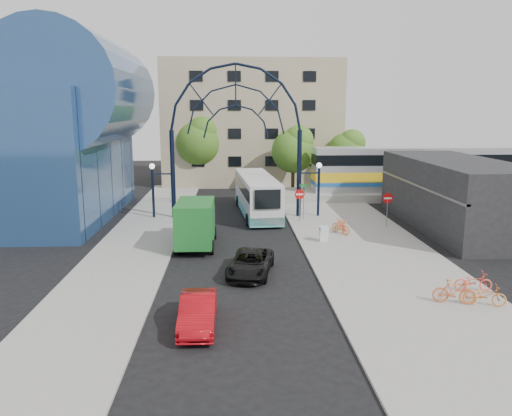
{
  "coord_description": "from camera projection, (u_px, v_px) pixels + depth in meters",
  "views": [
    {
      "loc": [
        -0.37,
        -25.26,
        8.62
      ],
      "look_at": [
        1.17,
        6.0,
        2.39
      ],
      "focal_mm": 35.0,
      "sensor_mm": 36.0,
      "label": 1
    }
  ],
  "objects": [
    {
      "name": "bike_far_b",
      "position": [
        454.0,
        292.0,
        22.07
      ],
      "size": [
        1.91,
        0.96,
        1.11
      ],
      "primitive_type": "imported",
      "rotation": [
        0.0,
        0.0,
        1.32
      ],
      "color": "#CB5928",
      "rests_on": "sidewalk_east"
    },
    {
      "name": "gateway_arch",
      "position": [
        236.0,
        110.0,
        38.49
      ],
      "size": [
        13.64,
        0.44,
        12.1
      ],
      "color": "black",
      "rests_on": "ground"
    },
    {
      "name": "train_platform",
      "position": [
        440.0,
        194.0,
        48.89
      ],
      "size": [
        32.0,
        5.0,
        0.8
      ],
      "primitive_type": "cube",
      "color": "gray",
      "rests_on": "ground"
    },
    {
      "name": "bike_far_c",
      "position": [
        473.0,
        282.0,
        23.6
      ],
      "size": [
        1.83,
        0.75,
        0.94
      ],
      "primitive_type": "imported",
      "rotation": [
        0.0,
        0.0,
        1.5
      ],
      "color": "#FB4A32",
      "rests_on": "sidewalk_east"
    },
    {
      "name": "commercial_block_east",
      "position": [
        455.0,
        194.0,
        36.53
      ],
      "size": [
        6.0,
        16.0,
        5.0
      ],
      "primitive_type": "cube",
      "color": "black",
      "rests_on": "ground"
    },
    {
      "name": "bike_near_a",
      "position": [
        342.0,
        225.0,
        35.11
      ],
      "size": [
        0.64,
        1.83,
        0.96
      ],
      "primitive_type": "imported",
      "rotation": [
        0.0,
        0.0,
        0.0
      ],
      "color": "#F74A31",
      "rests_on": "sidewalk_east"
    },
    {
      "name": "bike_near_b",
      "position": [
        341.0,
        226.0,
        34.51
      ],
      "size": [
        1.32,
        1.73,
        1.04
      ],
      "primitive_type": "imported",
      "rotation": [
        0.0,
        0.0,
        0.55
      ],
      "color": "orange",
      "rests_on": "sidewalk_east"
    },
    {
      "name": "transit_hall",
      "position": [
        41.0,
        134.0,
        39.1
      ],
      "size": [
        16.5,
        18.0,
        14.5
      ],
      "color": "navy",
      "rests_on": "ground"
    },
    {
      "name": "black_suv",
      "position": [
        250.0,
        263.0,
        26.29
      ],
      "size": [
        2.93,
        4.85,
        1.26
      ],
      "primitive_type": "imported",
      "rotation": [
        0.0,
        0.0,
        -0.2
      ],
      "color": "black",
      "rests_on": "ground"
    },
    {
      "name": "sandwich_board",
      "position": [
        324.0,
        232.0,
        32.43
      ],
      "size": [
        0.55,
        0.61,
        0.99
      ],
      "color": "white",
      "rests_on": "sidewalk_east"
    },
    {
      "name": "stop_sign",
      "position": [
        300.0,
        197.0,
        38.05
      ],
      "size": [
        0.8,
        0.07,
        2.5
      ],
      "color": "slate",
      "rests_on": "sidewalk_east"
    },
    {
      "name": "do_not_enter_sign",
      "position": [
        388.0,
        202.0,
        36.39
      ],
      "size": [
        0.76,
        0.07,
        2.48
      ],
      "color": "slate",
      "rests_on": "sidewalk_east"
    },
    {
      "name": "red_sedan",
      "position": [
        198.0,
        312.0,
        19.92
      ],
      "size": [
        1.4,
        4.02,
        1.32
      ],
      "primitive_type": "imported",
      "rotation": [
        0.0,
        0.0,
        -0.0
      ],
      "color": "#9E0910",
      "rests_on": "ground"
    },
    {
      "name": "sidewalk_east",
      "position": [
        368.0,
        250.0,
        30.74
      ],
      "size": [
        8.0,
        56.0,
        0.12
      ],
      "primitive_type": "cube",
      "color": "gray",
      "rests_on": "ground"
    },
    {
      "name": "city_bus",
      "position": [
        257.0,
        194.0,
        41.32
      ],
      "size": [
        3.5,
        11.73,
        3.18
      ],
      "rotation": [
        0.0,
        0.0,
        0.08
      ],
      "color": "silver",
      "rests_on": "ground"
    },
    {
      "name": "green_truck",
      "position": [
        196.0,
        223.0,
        31.59
      ],
      "size": [
        2.41,
        6.05,
        3.03
      ],
      "rotation": [
        0.0,
        0.0,
        -0.01
      ],
      "color": "black",
      "rests_on": "ground"
    },
    {
      "name": "plaza_west",
      "position": [
        137.0,
        245.0,
        32.0
      ],
      "size": [
        5.0,
        50.0,
        0.12
      ],
      "primitive_type": "cube",
      "color": "gray",
      "rests_on": "ground"
    },
    {
      "name": "train_car",
      "position": [
        441.0,
        169.0,
        48.4
      ],
      "size": [
        25.1,
        3.05,
        4.2
      ],
      "color": "#B7B7BC",
      "rests_on": "train_platform"
    },
    {
      "name": "tree_north_c",
      "position": [
        348.0,
        150.0,
        53.55
      ],
      "size": [
        4.16,
        4.16,
        6.5
      ],
      "color": "#382314",
      "rests_on": "ground"
    },
    {
      "name": "tree_north_b",
      "position": [
        199.0,
        140.0,
        54.55
      ],
      "size": [
        5.12,
        5.12,
        8.0
      ],
      "color": "#382314",
      "rests_on": "ground"
    },
    {
      "name": "ground",
      "position": [
        240.0,
        274.0,
        26.45
      ],
      "size": [
        120.0,
        120.0,
        0.0
      ],
      "primitive_type": "plane",
      "color": "black",
      "rests_on": "ground"
    },
    {
      "name": "apartment_block",
      "position": [
        251.0,
        123.0,
        59.43
      ],
      "size": [
        20.0,
        12.1,
        14.0
      ],
      "color": "tan",
      "rests_on": "ground"
    },
    {
      "name": "street_name_sign",
      "position": [
        304.0,
        194.0,
        38.63
      ],
      "size": [
        0.7,
        0.7,
        2.8
      ],
      "color": "slate",
      "rests_on": "sidewalk_east"
    },
    {
      "name": "bike_far_a",
      "position": [
        485.0,
        295.0,
        21.86
      ],
      "size": [
        1.92,
        1.09,
        0.96
      ],
      "primitive_type": "imported",
      "rotation": [
        0.0,
        0.0,
        1.31
      ],
      "color": "orange",
      "rests_on": "sidewalk_east"
    },
    {
      "name": "tree_north_a",
      "position": [
        295.0,
        149.0,
        51.24
      ],
      "size": [
        4.48,
        4.48,
        7.0
      ],
      "color": "#382314",
      "rests_on": "ground"
    }
  ]
}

